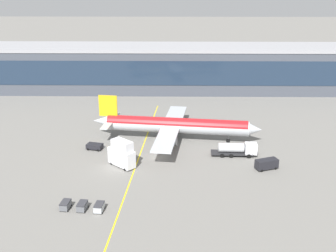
% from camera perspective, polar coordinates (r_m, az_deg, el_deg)
% --- Properties ---
extents(ground_plane, '(700.00, 700.00, 0.00)m').
position_cam_1_polar(ground_plane, '(101.56, -1.32, -4.20)').
color(ground_plane, slate).
extents(apron_lead_in_line, '(5.88, 79.83, 0.01)m').
position_cam_1_polar(apron_lead_in_line, '(103.64, -3.73, -3.73)').
color(apron_lead_in_line, yellow).
rests_on(apron_lead_in_line, ground_plane).
extents(terminal_building, '(187.02, 20.71, 16.30)m').
position_cam_1_polar(terminal_building, '(159.48, 2.22, 7.74)').
color(terminal_building, '#424751').
rests_on(terminal_building, ground_plane).
extents(main_airliner, '(44.15, 35.28, 11.31)m').
position_cam_1_polar(main_airliner, '(110.80, 1.00, 0.10)').
color(main_airliner, '#B2B7BC').
rests_on(main_airliner, ground_plane).
extents(fuel_tanker, '(10.89, 3.02, 3.25)m').
position_cam_1_polar(fuel_tanker, '(103.01, 9.20, -3.05)').
color(fuel_tanker, '#232326').
rests_on(fuel_tanker, ground_plane).
extents(pushback_tug, '(4.25, 3.16, 1.40)m').
position_cam_1_polar(pushback_tug, '(107.36, -9.79, -2.65)').
color(pushback_tug, black).
rests_on(pushback_tug, ground_plane).
extents(catering_lift, '(6.68, 6.46, 6.30)m').
position_cam_1_polar(catering_lift, '(96.37, -6.18, -3.69)').
color(catering_lift, white).
rests_on(catering_lift, ground_plane).
extents(crew_van, '(5.42, 3.73, 2.30)m').
position_cam_1_polar(crew_van, '(97.61, 12.96, -4.92)').
color(crew_van, black).
rests_on(crew_van, ground_plane).
extents(baggage_cart_0, '(1.88, 2.80, 1.48)m').
position_cam_1_polar(baggage_cart_0, '(82.46, -13.50, -10.20)').
color(baggage_cart_0, '#595B60').
rests_on(baggage_cart_0, ground_plane).
extents(baggage_cart_1, '(1.88, 2.80, 1.48)m').
position_cam_1_polar(baggage_cart_1, '(81.46, -11.35, -10.42)').
color(baggage_cart_1, '#595B60').
rests_on(baggage_cart_1, ground_plane).
extents(baggage_cart_2, '(1.88, 2.80, 1.48)m').
position_cam_1_polar(baggage_cart_2, '(80.57, -9.15, -10.63)').
color(baggage_cart_2, '#B2B7BC').
rests_on(baggage_cart_2, ground_plane).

